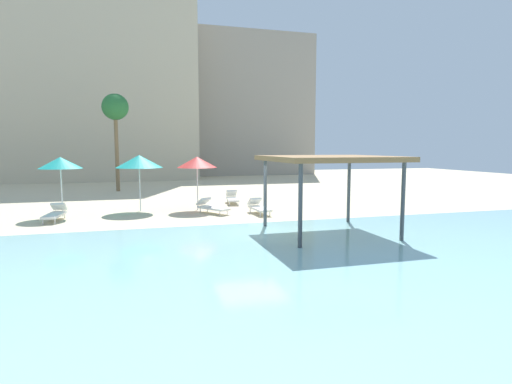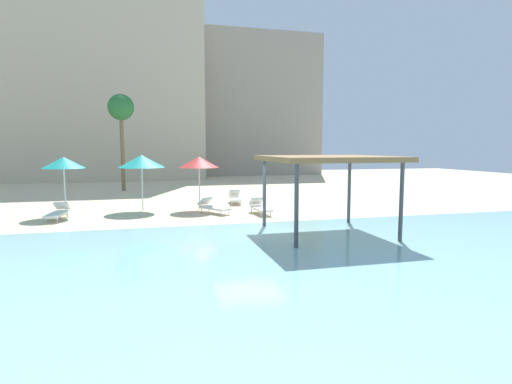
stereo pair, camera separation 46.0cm
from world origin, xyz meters
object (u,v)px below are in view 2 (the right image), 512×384
Objects in this scene: lounge_chair_1 at (235,198)px; lounge_chair_4 at (58,212)px; beach_umbrella_teal_3 at (142,161)px; palm_tree_1 at (121,110)px; lounge_chair_3 at (260,207)px; beach_umbrella_teal_1 at (64,163)px; beach_umbrella_red_0 at (199,162)px; lounge_chair_0 at (213,206)px; shade_pavilion at (327,161)px.

lounge_chair_4 is at bearing -62.03° from lounge_chair_1.
beach_umbrella_teal_3 is 1.46× the size of lounge_chair_4.
palm_tree_1 reaches higher than beach_umbrella_teal_3.
beach_umbrella_teal_3 is 0.40× the size of palm_tree_1.
lounge_chair_1 is at bearing -53.03° from palm_tree_1.
beach_umbrella_teal_3 reaches higher than lounge_chair_1.
lounge_chair_3 is (5.56, -2.51, -2.19)m from beach_umbrella_teal_3.
lounge_chair_4 is 0.27× the size of palm_tree_1.
beach_umbrella_teal_1 is 1.43× the size of lounge_chair_4.
beach_umbrella_red_0 is at bearing -67.47° from palm_tree_1.
beach_umbrella_teal_1 is (-6.41, -0.37, 0.04)m from beach_umbrella_red_0.
lounge_chair_4 is at bearing -120.98° from lounge_chair_0.
beach_umbrella_red_0 is 1.42× the size of lounge_chair_3.
beach_umbrella_teal_3 is at bearing -149.30° from lounge_chair_0.
lounge_chair_3 is 0.27× the size of palm_tree_1.
beach_umbrella_teal_1 reaches higher than lounge_chair_0.
shade_pavilion is at bearing 17.40° from lounge_chair_1.
lounge_chair_0 is 14.23m from palm_tree_1.
lounge_chair_1 is at bearing 116.81° from lounge_chair_4.
lounge_chair_3 is at bearing -38.81° from beach_umbrella_red_0.
lounge_chair_1 is at bearing 38.66° from beach_umbrella_red_0.
lounge_chair_0 is 0.99× the size of lounge_chair_4.
shade_pavilion reaches higher than beach_umbrella_teal_1.
beach_umbrella_red_0 is 0.97× the size of beach_umbrella_teal_3.
lounge_chair_1 is 3.98m from lounge_chair_3.
lounge_chair_3 is (-1.19, 5.21, -2.41)m from shade_pavilion.
palm_tree_1 reaches higher than lounge_chair_4.
beach_umbrella_teal_3 is 1.48× the size of lounge_chair_0.
beach_umbrella_teal_3 is at bearing -66.74° from lounge_chair_1.
shade_pavilion is 1.62× the size of beach_umbrella_red_0.
palm_tree_1 is at bearing 170.46° from lounge_chair_0.
beach_umbrella_teal_1 is at bearing -68.44° from lounge_chair_1.
lounge_chair_0 is at bearing 119.70° from shade_pavilion.
beach_umbrella_teal_1 is 0.98× the size of beach_umbrella_teal_3.
lounge_chair_3 is (9.09, -1.78, -2.18)m from beach_umbrella_teal_1.
lounge_chair_0 is 1.00× the size of lounge_chair_3.
lounge_chair_0 is at bearing -8.54° from beach_umbrella_teal_1.
lounge_chair_0 is at bearing -67.93° from palm_tree_1.
shade_pavilion is 2.29× the size of lounge_chair_4.
beach_umbrella_red_0 is 0.99× the size of beach_umbrella_teal_1.
palm_tree_1 is (-1.56, 10.35, 3.45)m from beach_umbrella_teal_3.
palm_tree_1 is (-6.70, 8.90, 5.64)m from lounge_chair_1.
lounge_chair_0 is 2.33m from lounge_chair_3.
beach_umbrella_teal_1 is 9.51m from lounge_chair_3.
palm_tree_1 is (-4.44, 10.70, 3.50)m from beach_umbrella_red_0.
lounge_chair_4 is at bearing -167.20° from beach_umbrella_red_0.
beach_umbrella_red_0 is 2.60m from lounge_chair_0.
palm_tree_1 reaches higher than beach_umbrella_red_0.
palm_tree_1 reaches higher than beach_umbrella_teal_1.
beach_umbrella_teal_3 is (-6.75, 7.71, -0.21)m from shade_pavilion.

